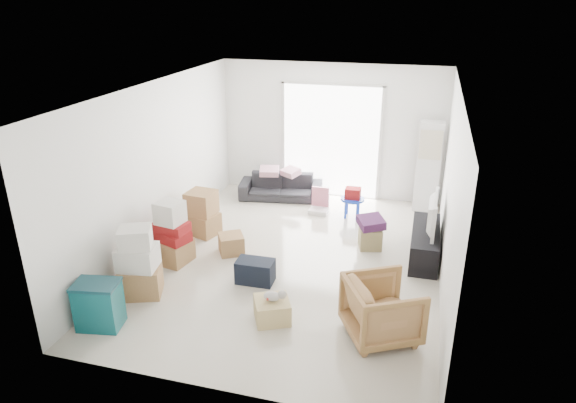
% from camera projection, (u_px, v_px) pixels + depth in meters
% --- Properties ---
extents(room_shell, '(4.98, 6.48, 3.18)m').
position_uv_depth(room_shell, '(293.00, 180.00, 7.64)').
color(room_shell, beige).
rests_on(room_shell, ground).
extents(sliding_door, '(2.10, 0.04, 2.33)m').
position_uv_depth(sliding_door, '(331.00, 137.00, 10.34)').
color(sliding_door, white).
rests_on(sliding_door, room_shell).
extents(ac_tower, '(0.45, 0.30, 1.75)m').
position_uv_depth(ac_tower, '(428.00, 167.00, 9.71)').
color(ac_tower, silver).
rests_on(ac_tower, room_shell).
extents(tv_console, '(0.43, 1.43, 0.48)m').
position_uv_depth(tv_console, '(425.00, 243.00, 8.16)').
color(tv_console, black).
rests_on(tv_console, room_shell).
extents(television, '(0.59, 1.00, 0.13)m').
position_uv_depth(television, '(427.00, 226.00, 8.05)').
color(television, black).
rests_on(television, tv_console).
extents(sofa, '(1.73, 0.74, 0.65)m').
position_uv_depth(sofa, '(281.00, 183.00, 10.49)').
color(sofa, '#25252A').
rests_on(sofa, room_shell).
extents(pillow_left, '(0.42, 0.36, 0.11)m').
position_uv_depth(pillow_left, '(269.00, 165.00, 10.36)').
color(pillow_left, '#BB8894').
rests_on(pillow_left, sofa).
extents(pillow_right, '(0.47, 0.45, 0.13)m').
position_uv_depth(pillow_right, '(291.00, 165.00, 10.32)').
color(pillow_right, '#BB8894').
rests_on(pillow_right, sofa).
extents(armchair, '(1.06, 1.08, 0.84)m').
position_uv_depth(armchair, '(382.00, 307.00, 6.19)').
color(armchair, '#AF7A4E').
rests_on(armchair, room_shell).
extents(storage_bins, '(0.61, 0.47, 0.63)m').
position_uv_depth(storage_bins, '(99.00, 305.00, 6.42)').
color(storage_bins, '#0D4F55').
rests_on(storage_bins, room_shell).
extents(box_stack_a, '(0.68, 0.63, 1.02)m').
position_uv_depth(box_stack_a, '(139.00, 265.00, 7.06)').
color(box_stack_a, '#A5834A').
rests_on(box_stack_a, room_shell).
extents(box_stack_b, '(0.63, 0.58, 1.01)m').
position_uv_depth(box_stack_b, '(172.00, 236.00, 7.95)').
color(box_stack_b, '#A5834A').
rests_on(box_stack_b, room_shell).
extents(box_stack_c, '(0.63, 0.57, 0.79)m').
position_uv_depth(box_stack_c, '(202.00, 213.00, 8.90)').
color(box_stack_c, '#A5834A').
rests_on(box_stack_c, room_shell).
extents(loose_box, '(0.52, 0.52, 0.32)m').
position_uv_depth(loose_box, '(231.00, 244.00, 8.32)').
color(loose_box, '#A5834A').
rests_on(loose_box, room_shell).
extents(duffel_bag, '(0.55, 0.33, 0.35)m').
position_uv_depth(duffel_bag, '(255.00, 271.00, 7.47)').
color(duffel_bag, black).
rests_on(duffel_bag, room_shell).
extents(ottoman, '(0.43, 0.43, 0.35)m').
position_uv_depth(ottoman, '(370.00, 238.00, 8.49)').
color(ottoman, '#8F7C53').
rests_on(ottoman, room_shell).
extents(blanket, '(0.52, 0.52, 0.14)m').
position_uv_depth(blanket, '(371.00, 224.00, 8.39)').
color(blanket, '#4C2152').
rests_on(blanket, ottoman).
extents(kids_table, '(0.44, 0.44, 0.58)m').
position_uv_depth(kids_table, '(353.00, 197.00, 9.56)').
color(kids_table, '#0F32BB').
rests_on(kids_table, room_shell).
extents(toy_walker, '(0.36, 0.32, 0.48)m').
position_uv_depth(toy_walker, '(319.00, 205.00, 9.88)').
color(toy_walker, silver).
rests_on(toy_walker, room_shell).
extents(wood_crate, '(0.58, 0.58, 0.29)m').
position_uv_depth(wood_crate, '(272.00, 310.00, 6.61)').
color(wood_crate, tan).
rests_on(wood_crate, room_shell).
extents(plush_bunny, '(0.30, 0.17, 0.15)m').
position_uv_depth(plush_bunny, '(275.00, 296.00, 6.53)').
color(plush_bunny, '#B2ADA8').
rests_on(plush_bunny, wood_crate).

